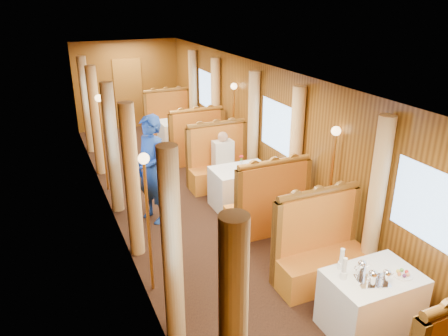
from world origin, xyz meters
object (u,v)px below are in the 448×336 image
table_mid (241,188)px  banquette_far_aft (169,123)px  banquette_mid_fwd (268,208)px  banquette_far_fwd (195,145)px  table_near (371,302)px  banquette_near_aft (320,254)px  tea_tray (372,281)px  steward (152,170)px  fruit_plate (403,274)px  rose_vase_mid (241,159)px  teapot_left (372,280)px  table_far (181,135)px  passenger (223,155)px  teapot_right (386,278)px  banquette_mid_aft (219,167)px  rose_vase_far (181,114)px  teapot_back (362,269)px

table_mid → banquette_far_aft: 4.51m
banquette_mid_fwd → banquette_far_fwd: 3.50m
table_near → banquette_mid_fwd: size_ratio=0.78×
banquette_near_aft → tea_tray: 1.15m
banquette_far_fwd → steward: steward is taller
fruit_plate → rose_vase_mid: rose_vase_mid is taller
tea_tray → table_near: bearing=36.7°
banquette_far_aft → teapot_left: bearing=-91.1°
table_far → passenger: (-0.00, -2.69, 0.37)m
table_near → fruit_plate: fruit_plate is taller
banquette_far_aft → teapot_right: 8.18m
table_mid → table_near: bearing=-90.0°
table_near → passenger: (-0.00, 4.31, 0.37)m
teapot_right → passenger: 4.47m
banquette_mid_aft → teapot_left: size_ratio=7.70×
rose_vase_mid → rose_vase_far: (-0.00, 3.44, 0.00)m
fruit_plate → teapot_right: bearing=-174.7°
table_near → table_far: bearing=90.0°
banquette_far_aft → table_mid: bearing=-90.0°
table_near → table_mid: 3.50m
banquette_far_aft → rose_vase_far: bearing=-89.4°
table_near → table_far: same height
rose_vase_far → teapot_right: bearing=-90.0°
tea_tray → banquette_mid_aft: bearing=88.6°
teapot_left → teapot_back: size_ratio=1.08×
teapot_right → rose_vase_far: size_ratio=0.43×
tea_tray → teapot_back: bearing=94.3°
table_near → teapot_right: (0.01, -0.16, 0.44)m
teapot_right → rose_vase_mid: 3.68m
steward → teapot_left: bearing=-2.6°
table_far → rose_vase_mid: 3.52m
table_far → banquette_far_fwd: banquette_far_fwd is taller
table_near → teapot_left: bearing=-141.4°
table_mid → banquette_mid_aft: bearing=90.0°
banquette_mid_fwd → teapot_back: bearing=-93.0°
banquette_mid_fwd → steward: (-1.61, 1.15, 0.52)m
teapot_back → teapot_left: bearing=-81.3°
banquette_near_aft → teapot_back: (-0.12, -0.93, 0.39)m
steward → passenger: (1.61, 0.67, -0.20)m
table_mid → banquette_mid_aft: 1.02m
banquette_far_aft → fruit_plate: (0.28, -8.15, 0.35)m
tea_tray → rose_vase_far: size_ratio=0.94×
fruit_plate → rose_vase_mid: 3.67m
table_far → rose_vase_far: rose_vase_far is taller
banquette_mid_aft → banquette_far_aft: 3.50m
banquette_near_aft → teapot_back: bearing=-97.6°
table_near → steward: bearing=113.9°
teapot_right → banquette_far_fwd: bearing=92.9°
teapot_back → banquette_near_aft: bearing=99.9°
steward → table_near: bearing=0.2°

